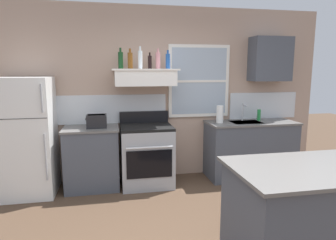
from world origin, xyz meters
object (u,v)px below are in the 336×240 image
bottle_clear_tall (140,59)px  kitchen_island (309,216)px  dish_soap_bottle (259,115)px  bottle_blue_liqueur (168,61)px  stove_range (147,155)px  bottle_amber_wine (130,60)px  bottle_rose_pink (158,60)px  refrigerator (27,137)px  toaster (97,121)px  bottle_balsamic_dark (150,62)px  bottle_dark_green_wine (121,60)px  paper_towel_roll (220,114)px

bottle_clear_tall → kitchen_island: (1.24, -2.21, -1.42)m
bottle_clear_tall → dish_soap_bottle: bottle_clear_tall is taller
bottle_blue_liqueur → stove_range: bearing=-165.0°
stove_range → bottle_amber_wine: bottle_amber_wine is taller
bottle_amber_wine → bottle_clear_tall: bottle_clear_tall is taller
bottle_clear_tall → bottle_rose_pink: 0.27m
refrigerator → stove_range: refrigerator is taller
toaster → bottle_balsamic_dark: size_ratio=1.26×
refrigerator → bottle_balsamic_dark: 2.01m
refrigerator → bottle_dark_green_wine: size_ratio=5.48×
toaster → kitchen_island: (1.89, -2.14, -0.55)m
stove_range → dish_soap_bottle: 1.96m
bottle_amber_wine → dish_soap_bottle: bottle_amber_wine is taller
bottle_balsamic_dark → bottle_blue_liqueur: bearing=0.4°
bottle_balsamic_dark → bottle_blue_liqueur: bottle_blue_liqueur is taller
refrigerator → stove_range: bearing=0.8°
refrigerator → bottle_clear_tall: bearing=2.7°
stove_range → bottle_blue_liqueur: bottle_blue_liqueur is taller
bottle_amber_wine → paper_towel_roll: 1.60m
bottle_dark_green_wine → bottle_amber_wine: bottle_dark_green_wine is taller
toaster → bottle_clear_tall: bottle_clear_tall is taller
toaster → refrigerator: bearing=-179.5°
bottle_rose_pink → bottle_dark_green_wine: bearing=178.8°
stove_range → bottle_blue_liqueur: bearing=15.0°
stove_range → bottle_clear_tall: bottle_clear_tall is taller
paper_towel_roll → refrigerator: bearing=-178.8°
kitchen_island → bottle_dark_green_wine: bearing=123.7°
bottle_amber_wine → paper_towel_roll: bearing=-1.3°
bottle_balsamic_dark → paper_towel_roll: bottle_balsamic_dark is taller
bottle_blue_liqueur → kitchen_island: bearing=-69.7°
bottle_clear_tall → bottle_amber_wine: bearing=172.7°
bottle_rose_pink → kitchen_island: 2.84m
refrigerator → paper_towel_roll: 2.82m
bottle_dark_green_wine → paper_towel_roll: (1.51, -0.08, -0.83)m
stove_range → bottle_clear_tall: (-0.07, 0.05, 1.41)m
refrigerator → kitchen_island: 3.56m
refrigerator → bottle_amber_wine: size_ratio=5.72×
bottle_rose_pink → toaster: bearing=-172.2°
bottle_amber_wine → bottle_balsamic_dark: 0.29m
toaster → bottle_balsamic_dark: bearing=7.6°
refrigerator → bottle_blue_liqueur: (1.99, 0.11, 1.04)m
toaster → stove_range: 0.90m
stove_range → kitchen_island: stove_range is taller
stove_range → bottle_rose_pink: bottle_rose_pink is taller
toaster → bottle_rose_pink: (0.91, 0.13, 0.86)m
refrigerator → paper_towel_roll: (2.81, 0.06, 0.23)m
toaster → bottle_blue_liqueur: (1.06, 0.11, 0.85)m
refrigerator → bottle_clear_tall: size_ratio=5.15×
kitchen_island → refrigerator: bearing=142.9°
refrigerator → bottle_rose_pink: (1.85, 0.13, 1.05)m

